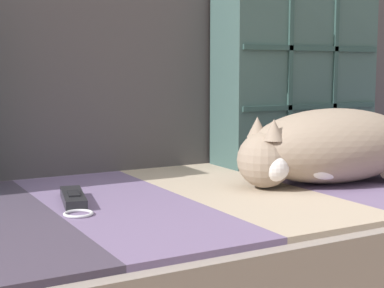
% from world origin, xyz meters
% --- Properties ---
extents(couch, '(2.08, 0.80, 0.35)m').
position_xyz_m(couch, '(-0.00, 0.15, 0.17)').
color(couch, '#3D3838').
rests_on(couch, ground_plane).
extents(sofa_backrest, '(2.03, 0.14, 0.57)m').
position_xyz_m(sofa_backrest, '(0.00, 0.48, 0.64)').
color(sofa_backrest, '#474242').
rests_on(sofa_backrest, couch).
extents(throw_pillow_quilted, '(0.43, 0.14, 0.43)m').
position_xyz_m(throw_pillow_quilted, '(0.21, 0.33, 0.57)').
color(throw_pillow_quilted, '#38514C').
rests_on(throw_pillow_quilted, couch).
extents(sleeping_cat, '(0.47, 0.23, 0.15)m').
position_xyz_m(sleeping_cat, '(0.08, 0.06, 0.43)').
color(sleeping_cat, gray).
rests_on(sleeping_cat, couch).
extents(game_remote_far, '(0.08, 0.19, 0.02)m').
position_xyz_m(game_remote_far, '(-0.44, 0.13, 0.36)').
color(game_remote_far, black).
rests_on(game_remote_far, couch).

